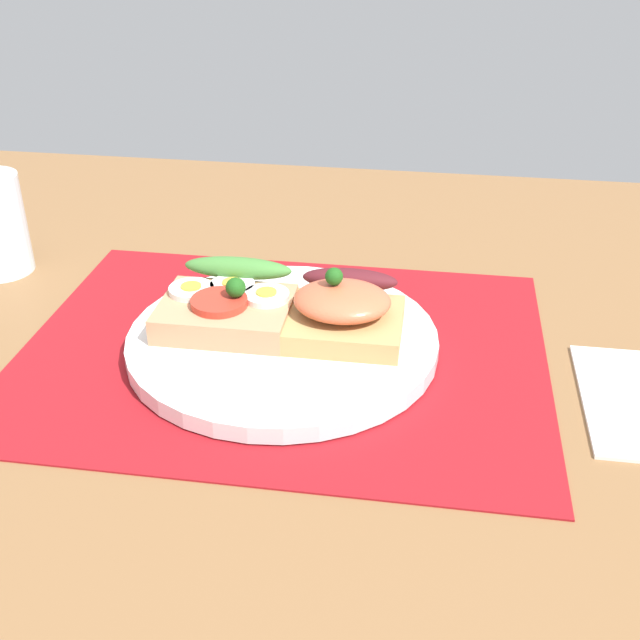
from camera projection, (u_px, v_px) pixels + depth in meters
The scene contains 5 objects.
ground_plane at pixel (284, 368), 64.83cm from camera, with size 120.00×90.00×3.20cm, color brown.
placemat at pixel (283, 350), 63.96cm from camera, with size 41.58×32.36×0.30cm, color maroon.
plate at pixel (283, 341), 63.55cm from camera, with size 24.62×24.62×1.36cm, color white.
sandwich_egg_tomato at pixel (228, 304), 64.19cm from camera, with size 10.39×9.51×4.31cm.
sandwich_salmon at pixel (343, 309), 62.71cm from camera, with size 9.27×9.54×5.43cm.
Camera 1 is at (11.22, -53.29, 33.92)cm, focal length 44.89 mm.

